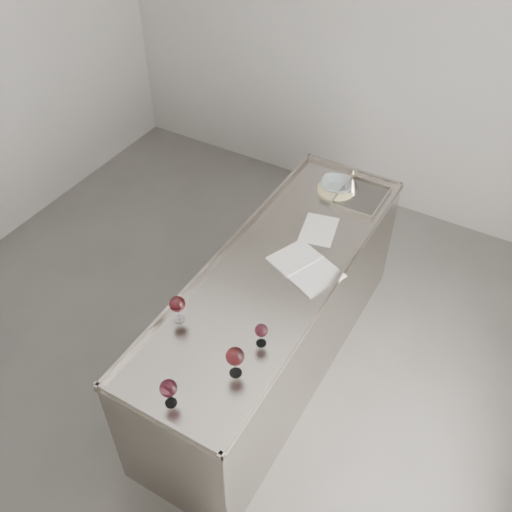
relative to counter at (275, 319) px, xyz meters
The scene contains 11 objects.
room_shell 1.10m from the counter, 148.97° to the right, with size 4.54×5.04×2.84m.
counter is the anchor object (origin of this frame).
wine_glass_left 0.90m from the counter, 113.76° to the right, with size 0.09×0.09×0.18m.
wine_glass_middle 1.23m from the counter, 89.83° to the right, with size 0.09×0.09×0.17m.
wine_glass_right 0.99m from the counter, 76.60° to the right, with size 0.10×0.10×0.19m.
wine_glass_small 0.81m from the counter, 69.47° to the right, with size 0.07×0.07×0.14m.
notebook 0.51m from the counter, 33.36° to the left, with size 0.50×0.43×0.02m.
loose_paper_top 0.66m from the counter, 82.01° to the left, with size 0.22×0.31×0.00m, color silver.
trivet 1.03m from the counter, 91.03° to the left, with size 0.26×0.26×0.02m, color beige.
ceramic_bowl 1.05m from the counter, 91.03° to the left, with size 0.22×0.22×0.05m, color gray.
wine_funnel 1.09m from the counter, 85.39° to the left, with size 0.12×0.12×0.18m.
Camera 1 is at (1.64, -1.90, 3.37)m, focal length 40.00 mm.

